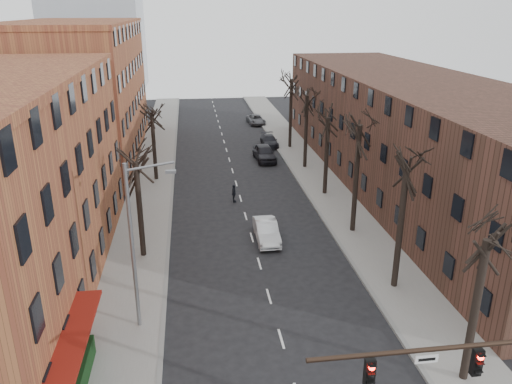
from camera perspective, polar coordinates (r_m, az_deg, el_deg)
name	(u,v)px	position (r m, az deg, el deg)	size (l,w,h in m)	color
sidewalk_left	(153,176)	(50.44, -11.70, 1.76)	(4.00, 90.00, 0.15)	gray
sidewalk_right	(311,170)	(51.71, 6.26, 2.54)	(4.00, 90.00, 0.15)	gray
building_left_far	(79,93)	(58.67, -19.60, 10.59)	(12.00, 28.00, 14.00)	brown
building_right	(410,132)	(48.46, 17.19, 6.58)	(12.00, 50.00, 10.00)	#4C2D23
awning_left	(82,384)	(25.10, -19.24, -20.00)	(1.20, 7.00, 0.15)	maroon
tree_right_a	(463,380)	(25.82, 22.53, -19.20)	(5.20, 5.20, 10.00)	black
tree_right_b	(394,287)	(31.61, 15.46, -10.45)	(5.20, 5.20, 10.80)	black
tree_right_c	(352,232)	(38.20, 10.94, -4.46)	(5.20, 5.20, 11.60)	black
tree_right_d	(324,194)	(45.25, 7.83, -0.27)	(5.20, 5.20, 10.00)	black
tree_right_e	(305,168)	(52.57, 5.58, 2.77)	(5.20, 5.20, 10.80)	black
tree_right_f	(290,148)	(60.06, 3.88, 5.07)	(5.20, 5.20, 11.60)	black
tree_left_a	(144,257)	(34.76, -12.69, -7.21)	(5.20, 5.20, 9.50)	black
tree_left_b	(157,180)	(49.49, -11.30, 1.34)	(5.20, 5.20, 9.50)	black
signal_mast_arm	(500,384)	(18.95, 26.10, -19.07)	(8.14, 0.30, 7.20)	black
streetlight	(135,241)	(25.36, -13.63, -5.42)	(2.45, 0.22, 9.03)	slate
silver_sedan	(267,231)	(35.90, 1.22, -4.47)	(1.52, 4.37, 1.44)	silver
parked_car_near	(264,153)	(54.67, 0.96, 4.50)	(2.03, 5.04, 1.72)	black
parked_car_mid	(269,141)	(60.65, 1.53, 5.89)	(1.81, 4.46, 1.29)	black
parked_car_far	(256,120)	(72.40, -0.01, 8.28)	(2.14, 4.65, 1.29)	#4F5056
pedestrian_b	(76,362)	(24.74, -19.87, -17.84)	(0.81, 0.63, 1.67)	black
pedestrian_crossing	(234,193)	(42.85, -2.54, -0.17)	(0.92, 0.38, 1.57)	black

